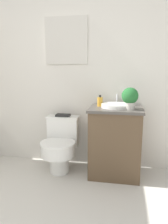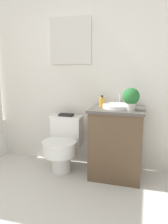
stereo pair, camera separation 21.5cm
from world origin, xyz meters
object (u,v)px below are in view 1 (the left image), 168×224
(sink, at_px, (116,106))
(soap_bottle, at_px, (100,102))
(potted_plant, at_px, (130,97))
(book_on_tank, at_px, (63,115))
(toilet, at_px, (60,145))

(sink, height_order, soap_bottle, sink)
(potted_plant, xyz_separation_m, book_on_tank, (-0.79, 0.19, -0.27))
(toilet, height_order, book_on_tank, book_on_tank)
(toilet, height_order, sink, sink)
(toilet, xyz_separation_m, soap_bottle, (0.46, 0.08, 0.52))
(toilet, distance_m, book_on_tank, 0.36)
(soap_bottle, xyz_separation_m, book_on_tank, (-0.46, 0.05, -0.19))
(toilet, height_order, potted_plant, potted_plant)
(potted_plant, relative_size, book_on_tank, 1.37)
(book_on_tank, bearing_deg, sink, -8.54)
(toilet, distance_m, potted_plant, 0.99)
(toilet, distance_m, sink, 0.81)
(book_on_tank, bearing_deg, soap_bottle, -6.61)
(soap_bottle, distance_m, potted_plant, 0.37)
(sink, distance_m, soap_bottle, 0.19)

